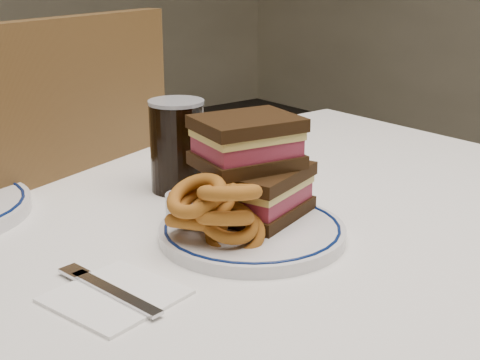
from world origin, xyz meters
TOP-DOWN VIEW (x-y plane):
  - dining_table at (0.00, 0.00)m, footprint 1.27×0.87m
  - chair_far at (-0.10, 0.47)m, footprint 0.59×0.59m
  - main_plate at (-0.01, -0.06)m, footprint 0.24×0.24m
  - reuben_sandwich at (0.02, -0.03)m, footprint 0.16×0.14m
  - onion_rings_main at (-0.07, -0.06)m, footprint 0.12×0.12m
  - ketchup_ramekin at (-0.05, 0.03)m, footprint 0.05×0.05m
  - beer_mug at (0.03, 0.16)m, footprint 0.13×0.08m
  - water_glass at (0.10, 0.08)m, footprint 0.07×0.07m
  - napkin_fork at (-0.22, -0.09)m, footprint 0.14×0.16m

SIDE VIEW (x-z plane):
  - chair_far at x=-0.10m, z-range 0.04..1.05m
  - dining_table at x=0.00m, z-range 0.27..1.02m
  - napkin_fork at x=-0.22m, z-range 0.75..0.76m
  - main_plate at x=-0.01m, z-range 0.75..0.77m
  - ketchup_ramekin at x=-0.05m, z-range 0.77..0.80m
  - onion_rings_main at x=-0.07m, z-range 0.75..0.86m
  - water_glass at x=0.10m, z-range 0.75..0.86m
  - beer_mug at x=0.03m, z-range 0.75..0.89m
  - reuben_sandwich at x=0.02m, z-range 0.77..0.90m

